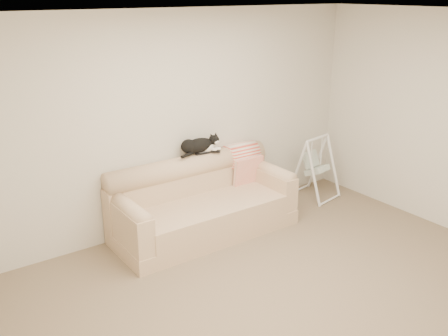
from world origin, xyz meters
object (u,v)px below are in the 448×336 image
remote_a (202,153)px  tuxedo_cat (199,145)px  sofa (201,204)px  remote_b (213,151)px  baby_swing (315,167)px

remote_a → tuxedo_cat: (-0.03, 0.02, 0.10)m
sofa → tuxedo_cat: tuxedo_cat is taller
remote_b → baby_swing: 1.66m
tuxedo_cat → baby_swing: (1.76, -0.26, -0.57)m
sofa → remote_a: remote_a is taller
remote_a → tuxedo_cat: size_ratio=0.31×
remote_a → remote_b: size_ratio=1.13×
tuxedo_cat → baby_swing: 1.86m
remote_a → baby_swing: remote_a is taller
remote_b → tuxedo_cat: (-0.18, 0.04, 0.10)m
remote_a → tuxedo_cat: tuxedo_cat is taller
baby_swing → tuxedo_cat: bearing=171.7°
tuxedo_cat → baby_swing: tuxedo_cat is taller
remote_a → baby_swing: 1.80m
sofa → baby_swing: size_ratio=2.49×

